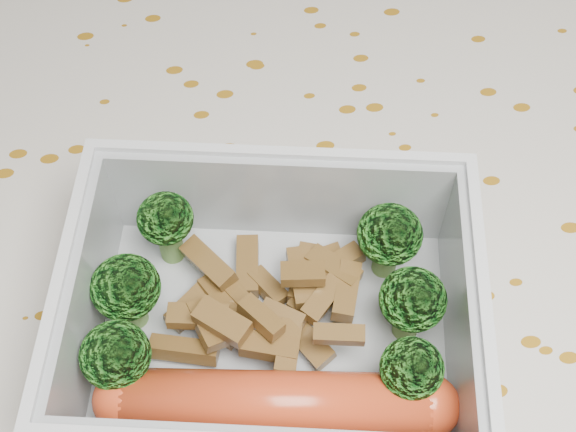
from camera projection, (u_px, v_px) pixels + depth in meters
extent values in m
cube|color=brown|center=(294.00, 279.00, 0.41)|extent=(1.40, 0.90, 0.04)
cube|color=beige|center=(294.00, 256.00, 0.39)|extent=(1.46, 0.96, 0.01)
cube|color=#B6BCC3|center=(273.00, 342.00, 0.36)|extent=(0.18, 0.15, 0.00)
cube|color=#B6BCC3|center=(280.00, 197.00, 0.37)|extent=(0.16, 0.03, 0.05)
cube|color=#B6BCC3|center=(460.00, 322.00, 0.34)|extent=(0.02, 0.12, 0.05)
cube|color=#B6BCC3|center=(86.00, 305.00, 0.34)|extent=(0.02, 0.12, 0.05)
cube|color=silver|center=(280.00, 152.00, 0.35)|extent=(0.17, 0.04, 0.00)
cube|color=silver|center=(484.00, 290.00, 0.31)|extent=(0.03, 0.12, 0.00)
cube|color=silver|center=(60.00, 271.00, 0.32)|extent=(0.03, 0.12, 0.00)
cylinder|color=#608C3F|center=(171.00, 242.00, 0.38)|extent=(0.01, 0.01, 0.02)
ellipsoid|color=#378A24|center=(165.00, 218.00, 0.36)|extent=(0.03, 0.03, 0.02)
cylinder|color=#608C3F|center=(385.00, 257.00, 0.37)|extent=(0.01, 0.01, 0.02)
ellipsoid|color=#378A24|center=(390.00, 234.00, 0.36)|extent=(0.03, 0.03, 0.03)
cylinder|color=#608C3F|center=(133.00, 309.00, 0.36)|extent=(0.01, 0.01, 0.02)
ellipsoid|color=#378A24|center=(126.00, 287.00, 0.34)|extent=(0.03, 0.03, 0.03)
cylinder|color=#608C3F|center=(407.00, 320.00, 0.36)|extent=(0.01, 0.01, 0.02)
ellipsoid|color=#378A24|center=(413.00, 299.00, 0.34)|extent=(0.03, 0.03, 0.02)
cylinder|color=#608C3F|center=(124.00, 374.00, 0.34)|extent=(0.01, 0.01, 0.02)
ellipsoid|color=#378A24|center=(115.00, 355.00, 0.32)|extent=(0.03, 0.03, 0.02)
cylinder|color=#608C3F|center=(406.00, 387.00, 0.34)|extent=(0.01, 0.01, 0.02)
ellipsoid|color=#378A24|center=(412.00, 368.00, 0.32)|extent=(0.03, 0.03, 0.02)
cube|color=brown|center=(347.00, 291.00, 0.36)|extent=(0.02, 0.03, 0.01)
cube|color=brown|center=(333.00, 268.00, 0.36)|extent=(0.03, 0.03, 0.01)
cube|color=brown|center=(303.00, 274.00, 0.35)|extent=(0.02, 0.01, 0.01)
cube|color=brown|center=(313.00, 294.00, 0.37)|extent=(0.03, 0.03, 0.01)
cube|color=brown|center=(303.00, 274.00, 0.37)|extent=(0.02, 0.03, 0.01)
cube|color=brown|center=(222.00, 322.00, 0.34)|extent=(0.03, 0.02, 0.01)
cube|color=brown|center=(319.00, 292.00, 0.37)|extent=(0.02, 0.01, 0.01)
cube|color=brown|center=(248.00, 266.00, 0.38)|extent=(0.01, 0.03, 0.01)
cube|color=brown|center=(288.00, 347.00, 0.34)|extent=(0.02, 0.03, 0.01)
cube|color=brown|center=(310.00, 298.00, 0.37)|extent=(0.02, 0.02, 0.01)
cube|color=brown|center=(184.00, 350.00, 0.35)|extent=(0.03, 0.02, 0.01)
cube|color=brown|center=(337.00, 268.00, 0.38)|extent=(0.01, 0.02, 0.01)
cube|color=brown|center=(339.00, 334.00, 0.34)|extent=(0.02, 0.01, 0.01)
cube|color=brown|center=(303.00, 278.00, 0.36)|extent=(0.01, 0.03, 0.01)
cube|color=brown|center=(282.00, 317.00, 0.35)|extent=(0.02, 0.02, 0.01)
cube|color=brown|center=(209.00, 324.00, 0.35)|extent=(0.02, 0.03, 0.01)
cube|color=brown|center=(217.00, 304.00, 0.36)|extent=(0.02, 0.02, 0.01)
cube|color=brown|center=(334.00, 266.00, 0.37)|extent=(0.03, 0.02, 0.01)
cube|color=brown|center=(216.00, 327.00, 0.36)|extent=(0.02, 0.02, 0.01)
cube|color=brown|center=(269.00, 347.00, 0.34)|extent=(0.03, 0.02, 0.01)
cube|color=brown|center=(228.00, 288.00, 0.37)|extent=(0.02, 0.03, 0.01)
cube|color=brown|center=(322.00, 299.00, 0.36)|extent=(0.02, 0.02, 0.01)
cube|color=brown|center=(193.00, 303.00, 0.37)|extent=(0.03, 0.03, 0.01)
cube|color=brown|center=(220.00, 321.00, 0.36)|extent=(0.02, 0.02, 0.01)
cube|color=brown|center=(198.00, 316.00, 0.35)|extent=(0.03, 0.01, 0.01)
cube|color=brown|center=(268.00, 287.00, 0.37)|extent=(0.02, 0.02, 0.01)
cube|color=brown|center=(313.00, 346.00, 0.35)|extent=(0.02, 0.02, 0.01)
cube|color=brown|center=(222.00, 300.00, 0.36)|extent=(0.02, 0.03, 0.01)
cube|color=brown|center=(209.00, 263.00, 0.37)|extent=(0.03, 0.03, 0.01)
cube|color=brown|center=(261.00, 318.00, 0.34)|extent=(0.02, 0.02, 0.01)
cylinder|color=#C93F1B|center=(276.00, 403.00, 0.33)|extent=(0.13, 0.04, 0.03)
sphere|color=#C93F1B|center=(428.00, 406.00, 0.33)|extent=(0.03, 0.03, 0.03)
sphere|color=#C93F1B|center=(125.00, 400.00, 0.33)|extent=(0.03, 0.03, 0.03)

